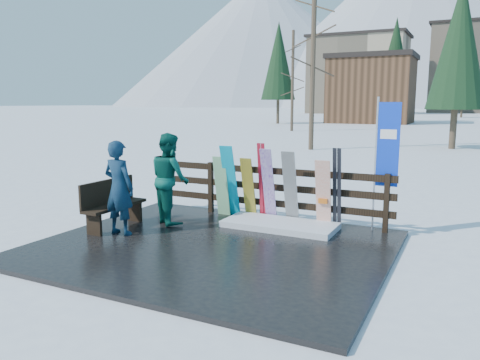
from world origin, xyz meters
The scene contains 19 objects.
ground centered at (0.00, 0.00, 0.00)m, with size 700.00×700.00×0.00m, color white.
deck centered at (0.00, 0.00, 0.04)m, with size 6.00×5.00×0.08m, color black.
fence centered at (0.00, 2.20, 0.74)m, with size 5.60×0.10×1.15m.
snow_patch centered at (0.64, 1.60, 0.14)m, with size 2.26×1.00×0.12m, color white.
bench centered at (-2.39, 0.13, 0.60)m, with size 0.41×1.50×0.97m.
snowboard_0 centered at (-0.68, 1.98, 0.87)m, with size 0.30×0.03×1.64m, color #03A4C6.
snowboard_1 centered at (-0.90, 1.98, 0.75)m, with size 0.31×0.03×1.36m, color white.
snowboard_2 centered at (-0.24, 1.98, 0.75)m, with size 0.26×0.03×1.37m, color yellow.
snowboard_3 centered at (0.23, 1.98, 0.86)m, with size 0.25×0.03×1.60m, color silver.
snowboard_4 centered at (0.71, 1.98, 0.84)m, with size 0.28×0.03×1.57m, color black.
snowboard_5 centered at (1.41, 1.98, 0.77)m, with size 0.30×0.03×1.40m, color white.
ski_pair_a centered at (0.06, 2.05, 0.91)m, with size 0.16×0.24×1.66m.
ski_pair_b centered at (1.67, 2.05, 0.89)m, with size 0.17×0.23×1.63m.
rental_flag centered at (2.51, 2.25, 1.69)m, with size 0.45×0.04×2.60m.
person_front centered at (-1.93, -0.17, 0.98)m, with size 0.66×0.43×1.80m, color navy.
person_back centered at (-1.57, 0.97, 1.02)m, with size 0.92×0.71×1.88m, color #0A5245.
resort_buildings centered at (1.03, 115.41, 9.81)m, with size 73.00×87.60×22.60m.
trees centered at (2.57, 50.30, 5.88)m, with size 42.26×68.61×13.13m.
mountains centered at (-10.50, 328.41, 50.20)m, with size 520.00×260.00×120.00m.
Camera 1 is at (3.99, -6.94, 2.57)m, focal length 35.00 mm.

